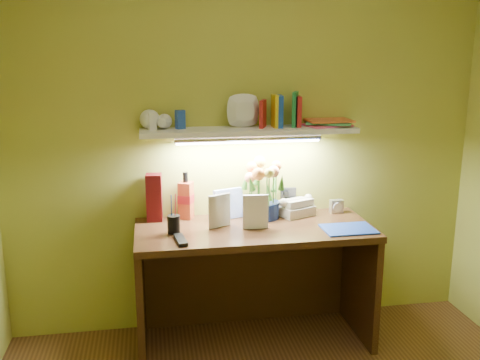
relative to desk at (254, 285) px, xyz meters
The scene contains 13 objects.
desk is the anchor object (origin of this frame).
flower_bouquet 0.59m from the desk, 63.62° to the left, with size 0.23×0.23×0.36m, color #0C1737, non-canonical shape.
telephone 0.56m from the desk, 31.52° to the left, with size 0.21×0.15×0.12m, color beige, non-canonical shape.
desk_clock 0.74m from the desk, 18.70° to the left, with size 0.08×0.04×0.08m, color silver.
whisky_bottle 0.69m from the desk, 147.87° to the left, with size 0.08×0.08×0.29m, color #C44726, non-canonical shape.
whisky_box 0.81m from the desk, 158.14° to the left, with size 0.09×0.09×0.29m, color #540C0F.
pen_cup 0.66m from the desk, behind, with size 0.07×0.07×0.18m, color black.
art_card 0.52m from the desk, 122.17° to the left, with size 0.19×0.04×0.19m, color white, non-canonical shape.
tv_remote 0.62m from the desk, 158.67° to the right, with size 0.05×0.18×0.02m, color black.
blue_folder 0.67m from the desk, 14.81° to the right, with size 0.30×0.22×0.01m, color #2045B2.
desk_book_a 0.55m from the desk, behind, with size 0.15×0.02×0.20m, color beige.
desk_book_b 0.48m from the desk, 161.73° to the right, with size 0.15×0.02×0.21m, color white.
wall_shelf 0.97m from the desk, 86.13° to the left, with size 1.32×0.29×0.24m.
Camera 1 is at (-0.60, -1.75, 1.76)m, focal length 40.00 mm.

